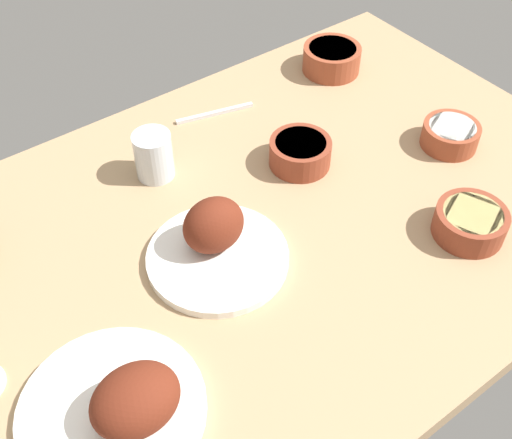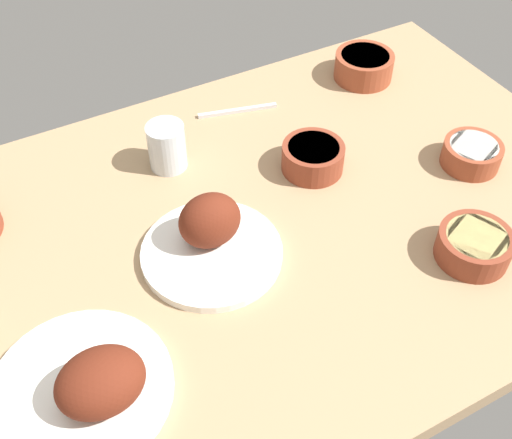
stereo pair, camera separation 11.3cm
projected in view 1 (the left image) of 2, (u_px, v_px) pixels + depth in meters
dining_table at (256, 235)px, 116.31cm from camera, size 140.00×90.00×4.00cm
plate_far_side at (123, 405)px, 87.58cm from camera, size 26.58×26.58×9.56cm
plate_near_viewer at (216, 242)px, 107.75cm from camera, size 24.30×24.30×11.06cm
bowl_soup at (332, 58)px, 147.39cm from camera, size 13.24×13.24×5.94cm
bowl_pasta at (470, 222)px, 111.88cm from camera, size 12.65×12.65×5.15cm
bowl_cream at (450, 134)px, 128.97cm from camera, size 11.44×11.44×4.83cm
bowl_onions at (300, 152)px, 124.70cm from camera, size 12.11×12.11×5.46cm
water_tumbler at (154, 155)px, 121.31cm from camera, size 7.36×7.36×9.44cm
fork_loose at (215, 113)px, 137.56cm from camera, size 16.99×5.22×0.80cm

